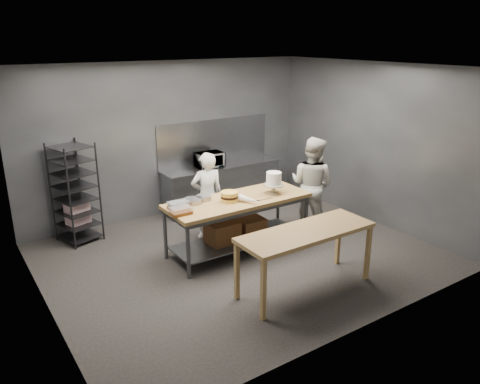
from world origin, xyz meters
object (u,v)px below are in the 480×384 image
object	(u,v)px
layer_cake	(229,197)
speed_rack	(75,194)
chef_behind	(207,196)
near_counter	(306,236)
chef_right	(312,184)
microwave	(209,160)
work_table	(237,219)
frosted_cake_stand	(274,180)

from	to	relation	value
layer_cake	speed_rack	bearing A→B (deg)	134.37
chef_behind	near_counter	bearing A→B (deg)	107.66
chef_right	microwave	bearing A→B (deg)	7.19
work_table	frosted_cake_stand	size ratio (longest dim) A/B	6.52
chef_behind	frosted_cake_stand	distance (m)	1.23
near_counter	chef_behind	size ratio (longest dim) A/B	1.28
chef_behind	layer_cake	world-z (taller)	chef_behind
near_counter	chef_behind	world-z (taller)	chef_behind
frosted_cake_stand	near_counter	bearing A→B (deg)	-110.75
chef_right	frosted_cake_stand	distance (m)	1.03
work_table	chef_behind	xyz separation A→B (m)	(-0.12, 0.76, 0.21)
chef_behind	layer_cake	xyz separation A→B (m)	(-0.04, -0.79, 0.22)
microwave	layer_cake	distance (m)	2.18
near_counter	speed_rack	size ratio (longest dim) A/B	1.14
near_counter	chef_right	xyz separation A→B (m)	(1.53, 1.59, 0.06)
speed_rack	microwave	size ratio (longest dim) A/B	3.23
near_counter	speed_rack	world-z (taller)	speed_rack
work_table	chef_right	size ratio (longest dim) A/B	1.38
work_table	speed_rack	xyz separation A→B (m)	(-2.06, 1.91, 0.28)
near_counter	frosted_cake_stand	world-z (taller)	frosted_cake_stand
microwave	layer_cake	world-z (taller)	microwave
near_counter	frosted_cake_stand	distance (m)	1.60
work_table	near_counter	bearing A→B (deg)	-85.88
microwave	frosted_cake_stand	distance (m)	2.10
work_table	chef_right	world-z (taller)	chef_right
work_table	chef_right	bearing A→B (deg)	0.56
work_table	chef_right	xyz separation A→B (m)	(1.65, 0.02, 0.30)
chef_behind	microwave	size ratio (longest dim) A/B	2.87
speed_rack	layer_cake	bearing A→B (deg)	-45.63
speed_rack	near_counter	bearing A→B (deg)	-57.99
near_counter	frosted_cake_stand	size ratio (longest dim) A/B	5.44
near_counter	microwave	bearing A→B (deg)	81.45
layer_cake	near_counter	bearing A→B (deg)	-79.90
work_table	chef_behind	distance (m)	0.79
work_table	chef_behind	world-z (taller)	chef_behind
speed_rack	frosted_cake_stand	size ratio (longest dim) A/B	4.76
chef_behind	microwave	distance (m)	1.48
work_table	layer_cake	world-z (taller)	layer_cake
speed_rack	frosted_cake_stand	distance (m)	3.41
near_counter	work_table	bearing A→B (deg)	94.12
chef_behind	microwave	bearing A→B (deg)	-110.09
chef_right	layer_cake	world-z (taller)	chef_right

